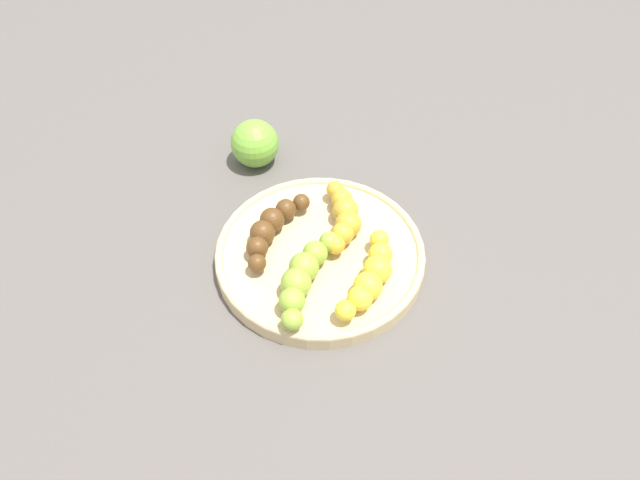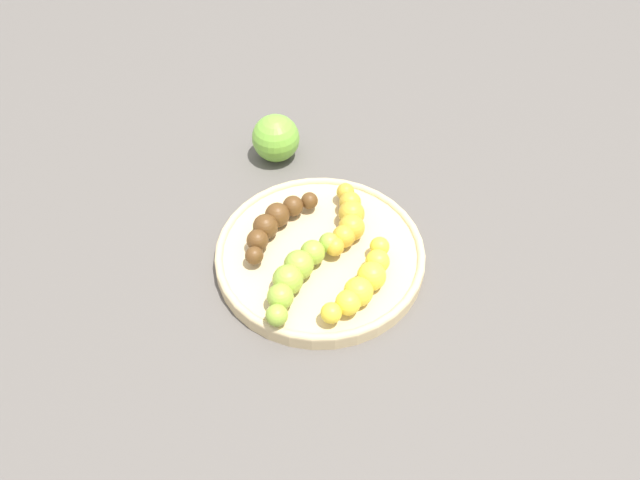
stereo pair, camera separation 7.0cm
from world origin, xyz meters
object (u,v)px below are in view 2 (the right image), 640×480
object	(u,v)px
banana_spotted	(348,219)
banana_yellow	(364,282)
fruit_bowl	(320,254)
apple_green	(276,138)
banana_overripe	(275,222)
banana_green	(296,274)

from	to	relation	value
banana_spotted	banana_yellow	bearing A→B (deg)	-71.60
banana_spotted	banana_yellow	size ratio (longest dim) A/B	0.79
fruit_bowl	apple_green	size ratio (longest dim) A/B	3.78
banana_overripe	banana_yellow	world-z (taller)	banana_yellow
banana_spotted	banana_green	xyz separation A→B (m)	(0.04, -0.10, 0.00)
banana_spotted	apple_green	size ratio (longest dim) A/B	1.42
banana_green	banana_yellow	bearing A→B (deg)	-159.05
banana_spotted	banana_green	size ratio (longest dim) A/B	0.76
fruit_bowl	banana_spotted	bearing A→B (deg)	106.97
banana_yellow	apple_green	distance (m)	0.28
banana_green	banana_spotted	bearing A→B (deg)	-96.23
banana_green	fruit_bowl	bearing A→B (deg)	-89.24
banana_yellow	banana_green	bearing A→B (deg)	-156.23
banana_overripe	apple_green	distance (m)	0.16
fruit_bowl	banana_overripe	size ratio (longest dim) A/B	2.10
banana_spotted	banana_overripe	xyz separation A→B (m)	(-0.04, -0.08, -0.00)
apple_green	fruit_bowl	bearing A→B (deg)	-11.97
fruit_bowl	banana_green	distance (m)	0.06
banana_spotted	banana_yellow	xyz separation A→B (m)	(0.09, -0.04, 0.00)
banana_yellow	apple_green	size ratio (longest dim) A/B	1.79
banana_spotted	banana_green	world-z (taller)	banana_green
banana_overripe	apple_green	world-z (taller)	apple_green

